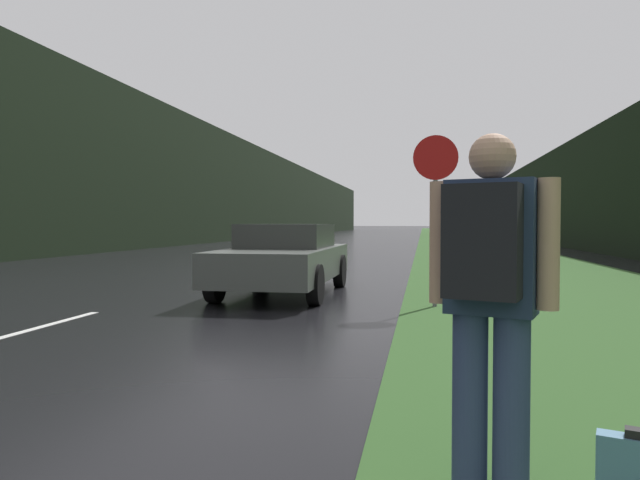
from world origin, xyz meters
TOP-DOWN VIEW (x-y plane):
  - grass_verge at (7.56, 40.00)m, footprint 6.00×240.00m
  - lane_stripe_b at (0.00, 7.17)m, footprint 0.12×3.00m
  - lane_stripe_c at (0.00, 14.17)m, footprint 0.12×3.00m
  - lane_stripe_d at (0.00, 21.17)m, footprint 0.12×3.00m
  - treeline_far_side at (-10.56, 50.00)m, footprint 2.00×140.00m
  - treeline_near_side at (13.56, 50.00)m, footprint 2.00×140.00m
  - stop_sign at (5.08, 10.09)m, footprint 0.71×0.07m
  - hitchhiker_with_backpack at (5.21, 3.67)m, footprint 0.60×0.51m
  - suitcase at (5.88, 3.62)m, footprint 0.38×0.21m
  - car_passing_near at (2.28, 11.44)m, footprint 1.94×4.49m

SIDE VIEW (x-z plane):
  - lane_stripe_b at x=0.00m, z-range 0.00..0.01m
  - lane_stripe_c at x=0.00m, z-range 0.00..0.01m
  - lane_stripe_d at x=0.00m, z-range 0.00..0.01m
  - grass_verge at x=7.56m, z-range 0.00..0.02m
  - suitcase at x=5.88m, z-range -0.01..0.39m
  - car_passing_near at x=2.28m, z-range 0.02..1.36m
  - hitchhiker_with_backpack at x=5.21m, z-range 0.13..1.92m
  - stop_sign at x=5.08m, z-range 0.34..3.09m
  - treeline_near_side at x=13.56m, z-range 0.00..5.79m
  - treeline_far_side at x=-10.56m, z-range 0.00..8.20m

